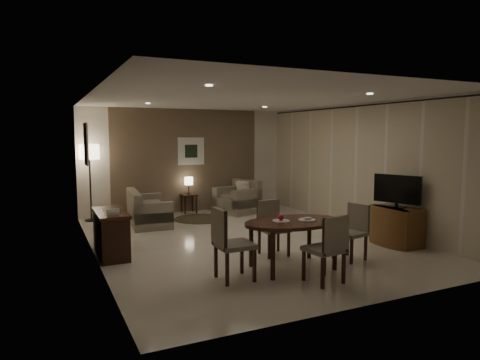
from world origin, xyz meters
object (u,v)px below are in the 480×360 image
tv_cabinet (397,226)px  chair_left (235,244)px  dining_table (293,245)px  armchair (237,197)px  console_desk (111,234)px  sofa (149,207)px  chair_near (324,248)px  chair_right (350,233)px  side_table (189,204)px  chair_far (274,228)px  floor_lamp (90,183)px

tv_cabinet → chair_left: (-3.51, -0.49, 0.16)m
dining_table → armchair: (1.18, 4.58, 0.06)m
console_desk → sofa: (1.17, 2.28, 0.01)m
tv_cabinet → chair_near: size_ratio=0.95×
chair_right → armchair: 4.60m
sofa → side_table: 1.61m
armchair → chair_near: bearing=-29.6°
tv_cabinet → chair_near: chair_near is taller
dining_table → chair_far: size_ratio=1.71×
console_desk → chair_near: chair_near is taller
dining_table → floor_lamp: bearing=115.0°
tv_cabinet → floor_lamp: 6.81m
chair_near → side_table: chair_near is taller
chair_right → armchair: bearing=166.3°
chair_near → chair_far: chair_near is taller
tv_cabinet → sofa: size_ratio=0.55×
chair_near → tv_cabinet: bearing=-162.4°
chair_right → side_table: bearing=178.8°
dining_table → sofa: bearing=106.4°
chair_left → armchair: size_ratio=1.08×
console_desk → dining_table: console_desk is taller
sofa → floor_lamp: 1.57m
chair_near → floor_lamp: bearing=-74.1°
console_desk → chair_left: (1.38, -1.99, 0.14)m
console_desk → dining_table: size_ratio=0.77×
armchair → tv_cabinet: bearing=-0.2°
sofa → tv_cabinet: bearing=-130.7°
chair_near → chair_right: bearing=-152.4°
chair_right → side_table: (-1.03, 5.15, -0.20)m
chair_far → tv_cabinet: bearing=-6.9°
tv_cabinet → armchair: (-1.31, 4.20, 0.07)m
chair_right → armchair: (0.10, 4.60, -0.03)m
side_table → chair_left: bearing=-101.5°
chair_far → sofa: chair_far is taller
sofa → floor_lamp: bearing=55.6°
armchair → side_table: armchair is taller
chair_near → chair_right: chair_near is taller
dining_table → chair_far: chair_far is taller
chair_left → floor_lamp: floor_lamp is taller
chair_left → floor_lamp: 5.40m
console_desk → tv_cabinet: size_ratio=1.33×
chair_right → armchair: size_ratio=0.95×
dining_table → chair_left: 1.03m
armchair → side_table: (-1.13, 0.55, -0.18)m
side_table → tv_cabinet: bearing=-62.8°
chair_left → armchair: 5.17m
tv_cabinet → chair_left: chair_left is taller
console_desk → chair_far: size_ratio=1.32×
chair_near → sofa: size_ratio=0.58×
chair_far → sofa: (-1.32, 3.42, -0.07)m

